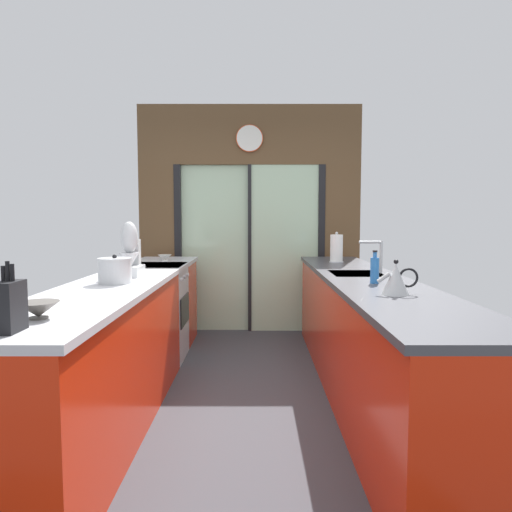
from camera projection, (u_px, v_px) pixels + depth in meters
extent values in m
cube|color=#38383D|center=(249.00, 383.00, 3.90)|extent=(5.04, 7.60, 0.02)
cube|color=brown|center=(251.00, 135.00, 5.51)|extent=(2.64, 0.08, 0.70)
cube|color=#B2D1AD|center=(217.00, 249.00, 5.64)|extent=(0.80, 0.02, 2.00)
cube|color=#B2D1AD|center=(286.00, 249.00, 5.59)|extent=(0.80, 0.02, 2.00)
cube|color=black|center=(180.00, 249.00, 5.62)|extent=(0.08, 0.10, 2.00)
cube|color=black|center=(323.00, 249.00, 5.61)|extent=(0.08, 0.10, 2.00)
cube|color=black|center=(252.00, 249.00, 5.62)|extent=(0.04, 0.10, 2.00)
cube|color=brown|center=(160.00, 249.00, 5.62)|extent=(0.42, 0.08, 2.00)
cube|color=brown|center=(343.00, 249.00, 5.61)|extent=(0.42, 0.08, 2.00)
cylinder|color=white|center=(251.00, 138.00, 5.45)|extent=(0.30, 0.03, 0.30)
torus|color=#DB4C23|center=(251.00, 138.00, 5.45)|extent=(0.32, 0.02, 0.32)
cube|color=red|center=(102.00, 365.00, 2.95)|extent=(0.58, 2.55, 0.88)
cube|color=red|center=(169.00, 302.00, 5.14)|extent=(0.58, 0.65, 0.88)
cube|color=#BCBCC1|center=(128.00, 280.00, 3.53)|extent=(0.62, 3.80, 0.04)
cube|color=red|center=(367.00, 339.00, 3.56)|extent=(0.58, 3.80, 0.88)
cube|color=#3D3D42|center=(368.00, 280.00, 3.53)|extent=(0.62, 3.80, 0.04)
cube|color=#B7BABC|center=(358.00, 276.00, 3.78)|extent=(0.40, 0.48, 0.05)
cylinder|color=#B7BABC|center=(383.00, 257.00, 3.76)|extent=(0.02, 0.02, 0.26)
cylinder|color=#B7BABC|center=(372.00, 242.00, 3.75)|extent=(0.18, 0.02, 0.02)
cube|color=#B7BABC|center=(156.00, 314.00, 4.52)|extent=(0.58, 0.60, 0.88)
cube|color=black|center=(187.00, 310.00, 4.51)|extent=(0.01, 0.48, 0.28)
cube|color=black|center=(155.00, 266.00, 4.48)|extent=(0.58, 0.60, 0.03)
cylinder|color=#B7BABC|center=(184.00, 279.00, 4.31)|extent=(0.02, 0.04, 0.04)
cylinder|color=#B7BABC|center=(187.00, 277.00, 4.49)|extent=(0.02, 0.04, 0.04)
cylinder|color=#B7BABC|center=(189.00, 275.00, 4.67)|extent=(0.02, 0.04, 0.04)
cylinder|color=#514C47|center=(41.00, 318.00, 2.07)|extent=(0.08, 0.08, 0.01)
cone|color=#514C47|center=(41.00, 309.00, 2.07)|extent=(0.18, 0.18, 0.07)
cylinder|color=silver|center=(167.00, 260.00, 4.93)|extent=(0.07, 0.07, 0.01)
cone|color=silver|center=(167.00, 257.00, 4.93)|extent=(0.14, 0.14, 0.05)
cube|color=black|center=(12.00, 306.00, 1.82)|extent=(0.08, 0.14, 0.20)
cylinder|color=black|center=(6.00, 275.00, 1.81)|extent=(0.02, 0.02, 0.07)
cylinder|color=black|center=(10.00, 272.00, 1.81)|extent=(0.02, 0.02, 0.09)
cylinder|color=black|center=(15.00, 274.00, 1.81)|extent=(0.02, 0.02, 0.08)
cube|color=#B7BABC|center=(132.00, 271.00, 3.58)|extent=(0.17, 0.26, 0.08)
cube|color=#B7BABC|center=(135.00, 252.00, 3.67)|extent=(0.10, 0.08, 0.20)
ellipsoid|color=#B7BABC|center=(131.00, 237.00, 3.55)|extent=(0.13, 0.12, 0.24)
cone|color=#B7BABC|center=(131.00, 261.00, 3.54)|extent=(0.15, 0.15, 0.13)
cylinder|color=#B7BABC|center=(117.00, 272.00, 3.19)|extent=(0.22, 0.22, 0.16)
cylinder|color=#B7BABC|center=(117.00, 259.00, 3.18)|extent=(0.23, 0.23, 0.01)
sphere|color=black|center=(117.00, 257.00, 3.18)|extent=(0.03, 0.03, 0.03)
cone|color=#B7BABC|center=(398.00, 279.00, 2.71)|extent=(0.16, 0.16, 0.18)
sphere|color=black|center=(398.00, 262.00, 2.70)|extent=(0.03, 0.03, 0.03)
cylinder|color=#B7BABC|center=(386.00, 278.00, 2.71)|extent=(0.08, 0.02, 0.07)
torus|color=black|center=(410.00, 278.00, 2.71)|extent=(0.12, 0.01, 0.12)
cylinder|color=#286BB7|center=(377.00, 271.00, 3.19)|extent=(0.06, 0.06, 0.18)
cylinder|color=#286BB7|center=(377.00, 255.00, 3.18)|extent=(0.03, 0.03, 0.04)
cylinder|color=black|center=(377.00, 251.00, 3.17)|extent=(0.03, 0.03, 0.01)
cylinder|color=#B7BABC|center=(338.00, 262.00, 4.71)|extent=(0.14, 0.14, 0.01)
cylinder|color=white|center=(338.00, 248.00, 4.70)|extent=(0.13, 0.13, 0.27)
sphere|color=#B7BABC|center=(339.00, 233.00, 4.69)|extent=(0.03, 0.03, 0.03)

